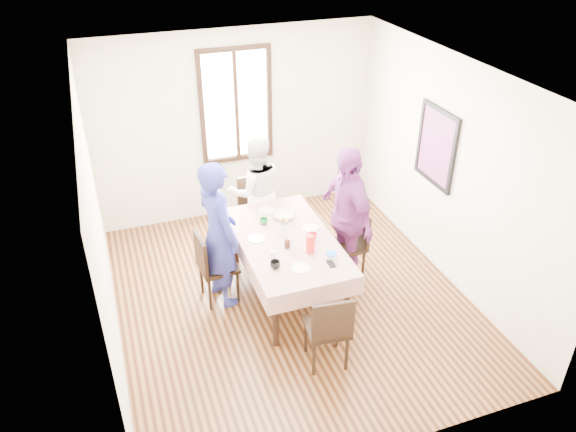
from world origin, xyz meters
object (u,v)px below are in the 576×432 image
object	(u,v)px
dining_table	(287,266)
chair_near	(327,327)
chair_far	(257,212)
person_far	(257,192)
chair_right	(345,246)
person_right	(346,216)
person_left	(218,234)
chair_left	(218,266)

from	to	relation	value
dining_table	chair_near	bearing A→B (deg)	-90.00
dining_table	chair_near	size ratio (longest dim) A/B	1.93
chair_near	chair_far	bearing A→B (deg)	97.13
person_far	chair_near	bearing A→B (deg)	94.38
chair_far	chair_near	distance (m)	2.42
dining_table	chair_right	bearing A→B (deg)	4.00
person_right	person_left	bearing A→B (deg)	-99.94
person_left	person_far	xyz separation A→B (m)	(0.76, 1.02, -0.12)
chair_far	person_left	size ratio (longest dim) A/B	0.51
chair_right	chair_left	bearing A→B (deg)	81.41
chair_right	chair_near	distance (m)	1.49
chair_left	person_far	size ratio (longest dim) A/B	0.59
person_left	chair_right	bearing A→B (deg)	-109.66
chair_right	chair_far	distance (m)	1.40
chair_right	chair_far	world-z (taller)	same
chair_far	person_left	world-z (taller)	person_left
chair_right	person_left	world-z (taller)	person_left
person_left	chair_far	bearing A→B (deg)	-51.81
dining_table	chair_far	distance (m)	1.21
person_left	person_far	size ratio (longest dim) A/B	1.15
chair_left	chair_near	bearing A→B (deg)	25.23
dining_table	person_right	bearing A→B (deg)	4.11
chair_left	chair_near	distance (m)	1.58
chair_right	person_left	distance (m)	1.62
chair_right	person_left	xyz separation A→B (m)	(-1.55, 0.11, 0.44)
dining_table	person_far	xyz separation A→B (m)	(0.00, 1.19, 0.40)
chair_far	person_right	xyz separation A→B (m)	(0.76, -1.15, 0.43)
chair_far	chair_near	xyz separation A→B (m)	(0.00, -2.42, 0.00)
chair_right	chair_far	bearing A→B (deg)	29.65
chair_left	person_far	bearing A→B (deg)	137.94
chair_far	person_right	world-z (taller)	person_right
chair_left	chair_right	world-z (taller)	same
chair_left	chair_right	bearing A→B (deg)	81.47
chair_near	person_far	size ratio (longest dim) A/B	0.59
dining_table	chair_left	size ratio (longest dim) A/B	1.93
chair_right	chair_near	bearing A→B (deg)	143.56
chair_left	person_right	world-z (taller)	person_right
chair_left	chair_near	world-z (taller)	same
chair_left	chair_far	distance (m)	1.31
person_right	chair_near	bearing A→B (deg)	-37.00
person_far	chair_far	bearing A→B (deg)	-85.62
chair_right	person_far	world-z (taller)	person_far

